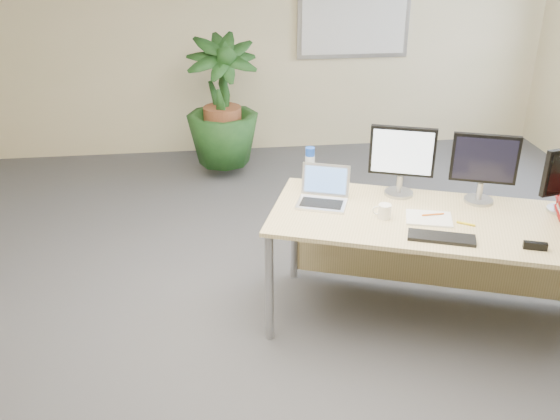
{
  "coord_description": "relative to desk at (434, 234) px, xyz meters",
  "views": [
    {
      "loc": [
        -0.54,
        -3.19,
        2.65
      ],
      "look_at": [
        -0.1,
        0.35,
        0.92
      ],
      "focal_mm": 40.0,
      "sensor_mm": 36.0,
      "label": 1
    }
  ],
  "objects": [
    {
      "name": "floor",
      "position": [
        -0.97,
        -0.4,
        -0.65
      ],
      "size": [
        8.0,
        8.0,
        0.0
      ],
      "primitive_type": "plane",
      "color": "#46464B",
      "rests_on": "ground"
    },
    {
      "name": "back_wall",
      "position": [
        -0.97,
        3.6,
        0.7
      ],
      "size": [
        7.0,
        0.04,
        2.7
      ],
      "primitive_type": "cube",
      "color": "beige",
      "rests_on": "floor"
    },
    {
      "name": "whiteboard",
      "position": [
        0.23,
        3.57,
        0.9
      ],
      "size": [
        1.3,
        0.04,
        0.95
      ],
      "color": "#A3A3A7",
      "rests_on": "back_wall"
    },
    {
      "name": "desk",
      "position": [
        0.0,
        0.0,
        0.0
      ],
      "size": [
        2.34,
        1.59,
        0.83
      ],
      "color": "tan",
      "rests_on": "floor"
    },
    {
      "name": "floor_plant",
      "position": [
        -1.32,
        2.79,
        0.1
      ],
      "size": [
        0.93,
        0.93,
        1.5
      ],
      "primitive_type": "imported",
      "rotation": [
        0.0,
        0.0,
        0.12
      ],
      "color": "#163C16",
      "rests_on": "floor"
    },
    {
      "name": "monitor_left",
      "position": [
        -0.18,
        0.29,
        0.46
      ],
      "size": [
        0.43,
        0.2,
        0.5
      ],
      "color": "#A1A2A6",
      "rests_on": "desk"
    },
    {
      "name": "monitor_right",
      "position": [
        0.33,
        0.1,
        0.46
      ],
      "size": [
        0.42,
        0.2,
        0.48
      ],
      "color": "#A1A2A6",
      "rests_on": "desk"
    },
    {
      "name": "laptop",
      "position": [
        -0.73,
        0.24,
        0.24
      ],
      "size": [
        0.41,
        0.39,
        0.24
      ],
      "color": "silver",
      "rests_on": "desk"
    },
    {
      "name": "keyboard",
      "position": [
        -0.11,
        -0.39,
        0.19
      ],
      "size": [
        0.43,
        0.27,
        0.02
      ],
      "primitive_type": "cube",
      "rotation": [
        0.0,
        0.0,
        -0.35
      ],
      "color": "black",
      "rests_on": "desk"
    },
    {
      "name": "coffee_mug",
      "position": [
        -0.38,
        -0.06,
        0.23
      ],
      "size": [
        0.12,
        0.08,
        0.09
      ],
      "color": "white",
      "rests_on": "desk"
    },
    {
      "name": "spiral_notebook",
      "position": [
        -0.1,
        -0.12,
        0.18
      ],
      "size": [
        0.34,
        0.29,
        0.01
      ],
      "primitive_type": "cube",
      "rotation": [
        0.0,
        0.0,
        -0.28
      ],
      "color": "white",
      "rests_on": "desk"
    },
    {
      "name": "orange_pen",
      "position": [
        -0.06,
        -0.09,
        0.2
      ],
      "size": [
        0.15,
        0.02,
        0.01
      ],
      "primitive_type": "cylinder",
      "rotation": [
        0.0,
        1.57,
        0.04
      ],
      "color": "orange",
      "rests_on": "spiral_notebook"
    },
    {
      "name": "yellow_highlighter",
      "position": [
        0.11,
        -0.22,
        0.19
      ],
      "size": [
        0.11,
        0.08,
        0.02
      ],
      "primitive_type": "cylinder",
      "rotation": [
        0.0,
        1.57,
        -0.59
      ],
      "color": "yellow",
      "rests_on": "desk"
    },
    {
      "name": "water_bottle",
      "position": [
        -0.77,
        0.54,
        0.31
      ],
      "size": [
        0.07,
        0.07,
        0.28
      ],
      "color": "silver",
      "rests_on": "desk"
    },
    {
      "name": "stapler",
      "position": [
        0.39,
        -0.58,
        0.2
      ],
      "size": [
        0.14,
        0.08,
        0.05
      ],
      "primitive_type": "cube",
      "rotation": [
        0.0,
        0.0,
        -0.35
      ],
      "color": "black",
      "rests_on": "desk"
    }
  ]
}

